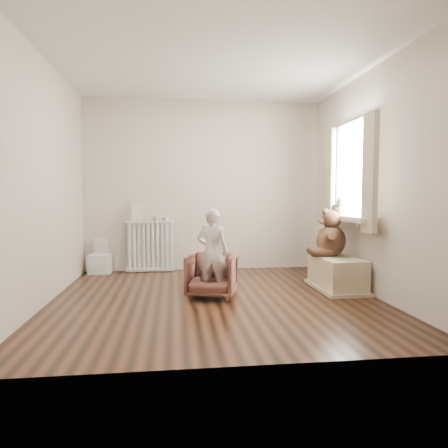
{
  "coord_description": "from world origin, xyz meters",
  "views": [
    {
      "loc": [
        -0.45,
        -4.37,
        1.14
      ],
      "look_at": [
        0.15,
        0.45,
        0.8
      ],
      "focal_mm": 32.0,
      "sensor_mm": 36.0,
      "label": 1
    }
  ],
  "objects": [
    {
      "name": "curtain_right",
      "position": [
        1.65,
        0.87,
        1.39
      ],
      "size": [
        0.06,
        0.26,
        1.3
      ],
      "primitive_type": "cube",
      "color": "beige",
      "rests_on": "right_wall"
    },
    {
      "name": "front_wall",
      "position": [
        0.0,
        -1.8,
        1.3
      ],
      "size": [
        3.6,
        0.02,
        2.6
      ],
      "primitive_type": "cube",
      "color": "beige",
      "rests_on": "ground"
    },
    {
      "name": "tin_b",
      "position": [
        -0.59,
        1.68,
        0.79
      ],
      "size": [
        0.09,
        0.09,
        0.05
      ],
      "primitive_type": "cylinder",
      "color": "#A59E8C",
      "rests_on": "radiator"
    },
    {
      "name": "window",
      "position": [
        1.76,
        0.3,
        1.45
      ],
      "size": [
        0.03,
        0.9,
        1.1
      ],
      "primitive_type": "cube",
      "color": "white",
      "rests_on": "right_wall"
    },
    {
      "name": "floor",
      "position": [
        0.0,
        0.0,
        0.0
      ],
      "size": [
        3.6,
        3.6,
        0.01
      ],
      "primitive_type": "cube",
      "color": "black",
      "rests_on": "ground"
    },
    {
      "name": "plush_cat",
      "position": [
        1.66,
        0.58,
        1.0
      ],
      "size": [
        0.2,
        0.28,
        0.22
      ],
      "primitive_type": null,
      "rotation": [
        0.0,
        0.0,
        -0.14
      ],
      "color": "#6B625C",
      "rests_on": "window_sill"
    },
    {
      "name": "toy_bench",
      "position": [
        1.52,
        0.25,
        0.2
      ],
      "size": [
        0.45,
        0.85,
        0.4
      ],
      "primitive_type": "cube",
      "color": "beige",
      "rests_on": "floor"
    },
    {
      "name": "tin_a",
      "position": [
        -0.72,
        1.68,
        0.8
      ],
      "size": [
        0.11,
        0.11,
        0.07
      ],
      "primitive_type": "cylinder",
      "color": "#A59E8C",
      "rests_on": "radiator"
    },
    {
      "name": "paper_doll",
      "position": [
        -1.0,
        1.68,
        0.9
      ],
      "size": [
        0.16,
        0.01,
        0.27
      ],
      "primitive_type": "cube",
      "color": "beige",
      "rests_on": "radiator"
    },
    {
      "name": "toy_vanity",
      "position": [
        -1.55,
        1.65,
        0.28
      ],
      "size": [
        0.32,
        0.23,
        0.51
      ],
      "primitive_type": "cube",
      "color": "silver",
      "rests_on": "floor"
    },
    {
      "name": "back_wall",
      "position": [
        0.0,
        1.8,
        1.3
      ],
      "size": [
        3.6,
        0.02,
        2.6
      ],
      "primitive_type": "cube",
      "color": "beige",
      "rests_on": "ground"
    },
    {
      "name": "right_wall",
      "position": [
        1.8,
        0.0,
        1.3
      ],
      "size": [
        0.02,
        3.6,
        2.6
      ],
      "primitive_type": "cube",
      "color": "beige",
      "rests_on": "ground"
    },
    {
      "name": "left_wall",
      "position": [
        -1.8,
        0.0,
        1.3
      ],
      "size": [
        0.02,
        3.6,
        2.6
      ],
      "primitive_type": "cube",
      "color": "beige",
      "rests_on": "ground"
    },
    {
      "name": "teddy_bear",
      "position": [
        1.48,
        0.36,
        0.67
      ],
      "size": [
        0.52,
        0.43,
        0.58
      ],
      "primitive_type": null,
      "rotation": [
        0.0,
        0.0,
        -0.16
      ],
      "color": "#3D2619",
      "rests_on": "toy_bench"
    },
    {
      "name": "radiator",
      "position": [
        -0.81,
        1.68,
        0.39
      ],
      "size": [
        0.73,
        0.14,
        0.77
      ],
      "primitive_type": "cube",
      "color": "silver",
      "rests_on": "floor"
    },
    {
      "name": "child",
      "position": [
        -0.03,
        0.03,
        0.51
      ],
      "size": [
        0.41,
        0.33,
        0.99
      ],
      "primitive_type": "imported",
      "rotation": [
        0.0,
        0.0,
        2.86
      ],
      "color": "silver",
      "rests_on": "armchair"
    },
    {
      "name": "armchair",
      "position": [
        -0.03,
        0.08,
        0.25
      ],
      "size": [
        0.66,
        0.67,
        0.49
      ],
      "primitive_type": "imported",
      "rotation": [
        0.0,
        0.0,
        -0.29
      ],
      "color": "brown",
      "rests_on": "floor"
    },
    {
      "name": "ceiling",
      "position": [
        0.0,
        0.0,
        2.6
      ],
      "size": [
        3.6,
        3.6,
        0.01
      ],
      "primitive_type": "cube",
      "color": "white",
      "rests_on": "ground"
    },
    {
      "name": "window_sill",
      "position": [
        1.67,
        0.3,
        0.87
      ],
      "size": [
        0.22,
        1.1,
        0.06
      ],
      "primitive_type": "cube",
      "color": "silver",
      "rests_on": "right_wall"
    },
    {
      "name": "curtain_left",
      "position": [
        1.65,
        -0.27,
        1.39
      ],
      "size": [
        0.06,
        0.26,
        1.3
      ],
      "primitive_type": "cube",
      "color": "beige",
      "rests_on": "right_wall"
    }
  ]
}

